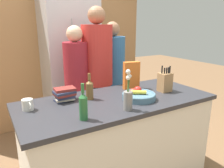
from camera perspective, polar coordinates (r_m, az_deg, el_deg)
name	(u,v)px	position (r m, az deg, el deg)	size (l,w,h in m)	color
kitchen_island	(117,143)	(2.23, 1.34, -15.13)	(1.81, 0.80, 0.92)	silver
back_wall_wood	(57,43)	(3.61, -14.26, 10.32)	(3.01, 0.12, 2.60)	#AD7A4C
refrigerator	(70,64)	(3.33, -10.79, 5.06)	(0.75, 0.62, 2.02)	#B7B7BC
fruit_bowl	(139,95)	(2.03, 6.96, -2.95)	(0.31, 0.31, 0.11)	slate
knife_block	(165,82)	(2.30, 13.65, 0.53)	(0.12, 0.10, 0.27)	#A87A4C
flower_vase	(128,96)	(1.75, 4.22, -3.13)	(0.07, 0.07, 0.33)	gray
cereal_box	(131,76)	(2.32, 5.08, 2.23)	(0.18, 0.09, 0.29)	orange
coffee_mug	(28,105)	(1.89, -21.15, -5.08)	(0.09, 0.12, 0.09)	silver
book_stack	(65,94)	(2.01, -12.28, -2.66)	(0.20, 0.16, 0.12)	#2D334C
bottle_oil	(90,89)	(2.01, -5.88, -1.35)	(0.07, 0.07, 0.24)	brown
bottle_vinegar	(83,106)	(1.59, -7.51, -5.63)	(0.06, 0.06, 0.27)	#286633
person_at_sink	(77,84)	(2.63, -9.21, -0.10)	(0.28, 0.28, 1.58)	#383842
person_in_blue	(97,73)	(2.72, -3.81, 2.98)	(0.37, 0.37, 1.80)	#383842
person_in_red_tee	(112,75)	(2.99, 0.10, 2.24)	(0.34, 0.34, 1.62)	#383842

